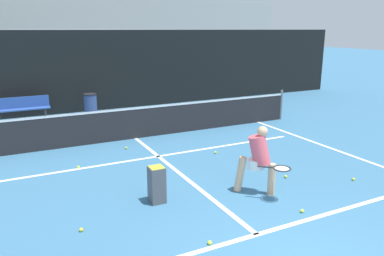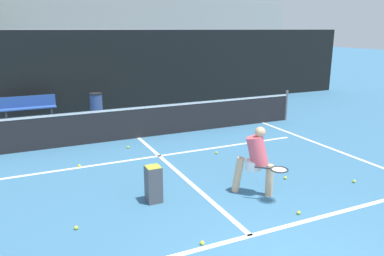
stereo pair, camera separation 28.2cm
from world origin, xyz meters
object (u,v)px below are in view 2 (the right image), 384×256
courtside_bench (29,107)px  trash_bin (96,104)px  player_practicing (256,159)px  ball_hopper (154,183)px  parked_car (85,88)px

courtside_bench → trash_bin: bearing=-7.3°
player_practicing → trash_bin: size_ratio=1.63×
player_practicing → courtside_bench: size_ratio=0.75×
ball_hopper → trash_bin: size_ratio=0.83×
player_practicing → courtside_bench: (-3.84, 8.70, -0.26)m
courtside_bench → trash_bin: courtside_bench is taller
trash_bin → player_practicing: bearing=-79.9°
ball_hopper → trash_bin: bearing=86.8°
player_practicing → parked_car: parked_car is taller
trash_bin → parked_car: bearing=87.9°
courtside_bench → ball_hopper: bearing=-76.7°
player_practicing → trash_bin: player_practicing is taller
trash_bin → parked_car: parked_car is taller
player_practicing → ball_hopper: (-1.94, 0.52, -0.37)m
ball_hopper → parked_car: 11.01m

